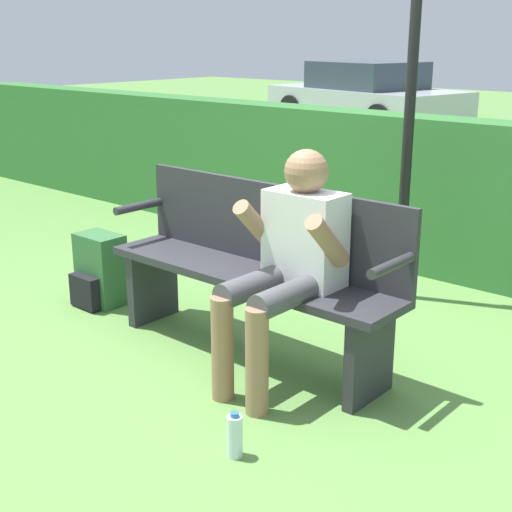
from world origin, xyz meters
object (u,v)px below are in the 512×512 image
water_bottle (235,436)px  signpost (412,65)px  person_seated (289,256)px  backpack (99,271)px  parked_car (366,96)px  park_bench (255,266)px

water_bottle → signpost: size_ratio=0.08×
water_bottle → signpost: bearing=102.5°
person_seated → signpost: (-0.20, 1.47, 0.87)m
backpack → water_bottle: bearing=-21.2°
parked_car → water_bottle: bearing=-48.6°
backpack → parked_car: parked_car is taller
water_bottle → parked_car: bearing=120.1°
person_seated → signpost: size_ratio=0.44×
person_seated → parked_car: parked_car is taller
signpost → parked_car: bearing=124.2°
signpost → water_bottle: bearing=-77.5°
person_seated → parked_car: 10.91m
water_bottle → signpost: (-0.48, 2.17, 1.44)m
person_seated → parked_car: bearing=120.7°
backpack → water_bottle: 2.05m
person_seated → water_bottle: (0.28, -0.71, -0.58)m
park_bench → parked_car: (-5.21, 9.22, 0.08)m
park_bench → signpost: bearing=83.3°
park_bench → parked_car: 10.60m
signpost → parked_car: size_ratio=0.65×
person_seated → water_bottle: bearing=-68.4°
park_bench → person_seated: bearing=-22.8°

